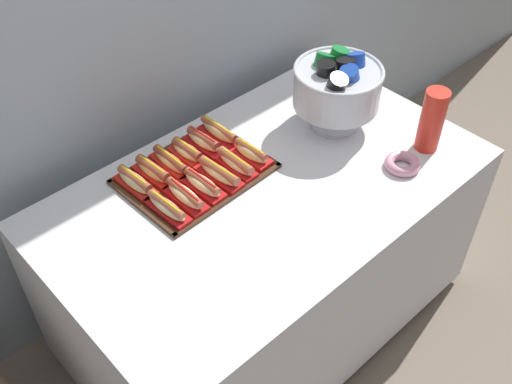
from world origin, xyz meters
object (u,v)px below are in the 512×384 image
at_px(buffet_table, 265,253).
at_px(hot_dog_2, 203,185).
at_px(hot_dog_8, 171,162).
at_px(hot_dog_4, 236,164).
at_px(serving_tray, 195,174).
at_px(hot_dog_7, 153,171).
at_px(hot_dog_10, 204,141).
at_px(donut, 402,164).
at_px(punch_bowl, 337,85).
at_px(cup_stack, 432,120).
at_px(hot_dog_0, 167,208).
at_px(hot_dog_1, 185,196).
at_px(hot_dog_3, 220,174).
at_px(hot_dog_6, 135,182).
at_px(hot_dog_11, 219,132).
at_px(hot_dog_5, 251,153).
at_px(hot_dog_9, 188,152).

height_order(buffet_table, hot_dog_2, hot_dog_2).
bearing_deg(hot_dog_8, hot_dog_4, -45.38).
xyz_separation_m(serving_tray, hot_dog_7, (-0.12, 0.08, 0.03)).
height_order(buffet_table, hot_dog_7, hot_dog_7).
height_order(hot_dog_10, donut, hot_dog_10).
relative_size(punch_bowl, cup_stack, 1.36).
bearing_deg(buffet_table, hot_dog_4, 103.23).
bearing_deg(hot_dog_10, serving_tray, -141.40).
bearing_deg(hot_dog_0, punch_bowl, -3.11).
bearing_deg(hot_dog_1, serving_tray, 38.60).
bearing_deg(hot_dog_0, hot_dog_3, 2.35).
distance_m(buffet_table, donut, 0.61).
height_order(hot_dog_4, cup_stack, cup_stack).
relative_size(hot_dog_4, donut, 1.38).
xyz_separation_m(hot_dog_1, hot_dog_4, (0.22, 0.01, 0.00)).
bearing_deg(hot_dog_6, hot_dog_11, 2.35).
xyz_separation_m(hot_dog_1, hot_dog_8, (0.07, 0.17, -0.00)).
xyz_separation_m(hot_dog_1, hot_dog_2, (0.07, 0.00, 0.00)).
bearing_deg(buffet_table, hot_dog_10, 97.06).
distance_m(hot_dog_3, hot_dog_11, 0.22).
height_order(buffet_table, hot_dog_10, hot_dog_10).
xyz_separation_m(hot_dog_0, donut, (0.73, -0.36, -0.02)).
relative_size(hot_dog_11, punch_bowl, 0.57).
height_order(hot_dog_8, hot_dog_10, hot_dog_10).
height_order(hot_dog_4, hot_dog_8, hot_dog_4).
bearing_deg(hot_dog_5, hot_dog_6, 158.60).
bearing_deg(hot_dog_10, hot_dog_4, -87.65).
bearing_deg(hot_dog_0, hot_dog_4, 2.35).
relative_size(hot_dog_3, hot_dog_10, 1.09).
bearing_deg(punch_bowl, hot_dog_1, 176.28).
relative_size(hot_dog_7, hot_dog_10, 1.02).
relative_size(hot_dog_2, hot_dog_10, 1.03).
bearing_deg(donut, hot_dog_2, 147.63).
bearing_deg(punch_bowl, hot_dog_4, 173.21).
xyz_separation_m(hot_dog_7, hot_dog_10, (0.22, 0.01, -0.00)).
distance_m(hot_dog_0, hot_dog_3, 0.23).
bearing_deg(cup_stack, hot_dog_7, 147.52).
bearing_deg(hot_dog_8, hot_dog_9, 2.35).
distance_m(hot_dog_3, hot_dog_5, 0.15).
bearing_deg(hot_dog_6, hot_dog_2, -45.38).
bearing_deg(hot_dog_2, donut, -32.37).
distance_m(hot_dog_4, hot_dog_10, 0.17).
relative_size(serving_tray, hot_dog_3, 2.68).
xyz_separation_m(hot_dog_6, hot_dog_11, (0.37, 0.02, 0.00)).
bearing_deg(hot_dog_0, hot_dog_6, 92.35).
height_order(hot_dog_1, hot_dog_5, hot_dog_5).
height_order(serving_tray, hot_dog_5, hot_dog_5).
distance_m(hot_dog_6, cup_stack, 1.04).
bearing_deg(hot_dog_4, hot_dog_6, 153.54).
bearing_deg(punch_bowl, donut, -91.03).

